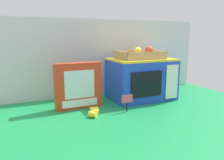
# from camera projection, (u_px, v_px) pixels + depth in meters

# --- Properties ---
(ground_plane) EXTENTS (1.70, 1.70, 0.00)m
(ground_plane) POSITION_uv_depth(u_px,v_px,m) (119.00, 101.00, 1.53)
(ground_plane) COLOR #198C47
(ground_plane) RESTS_ON ground
(display_back_panel) EXTENTS (1.61, 0.03, 0.55)m
(display_back_panel) POSITION_uv_depth(u_px,v_px,m) (104.00, 57.00, 1.70)
(display_back_panel) COLOR silver
(display_back_panel) RESTS_ON ground
(toy_microwave) EXTENTS (0.43, 0.30, 0.28)m
(toy_microwave) POSITION_uv_depth(u_px,v_px,m) (141.00, 79.00, 1.57)
(toy_microwave) COLOR blue
(toy_microwave) RESTS_ON ground
(food_groups_crate) EXTENTS (0.30, 0.21, 0.09)m
(food_groups_crate) POSITION_uv_depth(u_px,v_px,m) (141.00, 55.00, 1.54)
(food_groups_crate) COLOR tan
(food_groups_crate) RESTS_ON toy_microwave
(cookie_set_box) EXTENTS (0.28, 0.06, 0.28)m
(cookie_set_box) POSITION_uv_depth(u_px,v_px,m) (78.00, 86.00, 1.37)
(cookie_set_box) COLOR red
(cookie_set_box) RESTS_ON ground
(price_sign) EXTENTS (0.07, 0.01, 0.10)m
(price_sign) POSITION_uv_depth(u_px,v_px,m) (127.00, 101.00, 1.31)
(price_sign) COLOR black
(price_sign) RESTS_ON ground
(loose_toy_banana) EXTENTS (0.09, 0.12, 0.03)m
(loose_toy_banana) POSITION_uv_depth(u_px,v_px,m) (94.00, 112.00, 1.27)
(loose_toy_banana) COLOR yellow
(loose_toy_banana) RESTS_ON ground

